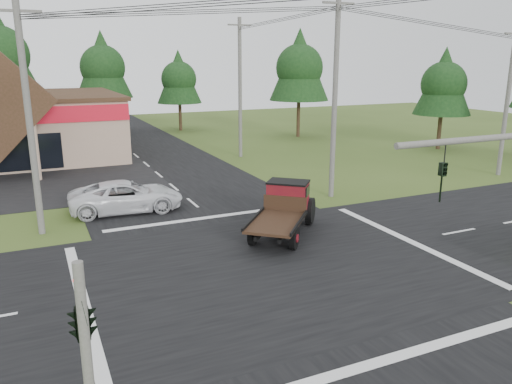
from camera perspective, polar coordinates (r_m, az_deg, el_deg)
ground at (r=19.85m, az=1.53°, el=-8.58°), size 120.00×120.00×0.00m
road_ns at (r=19.85m, az=1.53°, el=-8.56°), size 12.00×120.00×0.02m
road_ew at (r=19.85m, az=1.53°, el=-8.55°), size 120.00×12.00×0.02m
traffic_signal_corner at (r=10.05m, az=-19.41°, el=-11.80°), size 0.53×2.48×4.40m
utility_pole_nw at (r=24.49m, az=-24.51°, el=7.65°), size 2.00×0.30×10.50m
utility_pole_ne at (r=29.23m, az=9.00°, el=10.73°), size 2.00×0.30×11.50m
utility_pole_far at (r=38.75m, az=26.79°, el=9.34°), size 2.00×0.30×10.20m
utility_pole_n at (r=41.63m, az=-1.84°, el=11.85°), size 2.00×0.30×11.20m
tree_row_d at (r=58.91m, az=-17.14°, el=13.69°), size 6.16×6.16×11.11m
tree_row_e at (r=58.62m, az=-8.82°, el=12.84°), size 5.04×5.04×9.09m
tree_side_ne at (r=53.17m, az=4.99°, el=14.21°), size 6.16×6.16×11.11m
tree_side_e_near at (r=48.39m, az=20.68°, el=11.70°), size 5.04×5.04×9.09m
antique_flatbed_truck at (r=23.00m, az=3.03°, el=-2.14°), size 5.33×5.68×2.36m
white_pickup at (r=27.61m, az=-14.59°, el=-0.48°), size 6.15×3.22×1.65m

